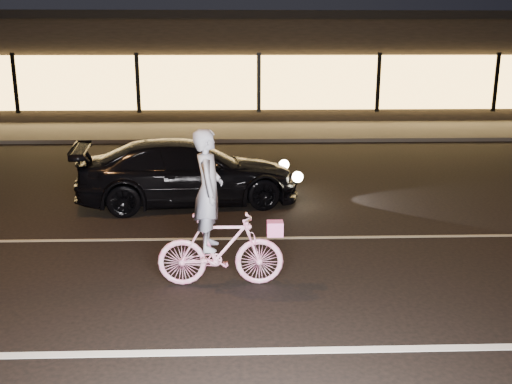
{
  "coord_description": "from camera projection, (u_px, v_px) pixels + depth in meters",
  "views": [
    {
      "loc": [
        -0.82,
        -6.79,
        3.13
      ],
      "look_at": [
        -0.58,
        0.6,
        1.16
      ],
      "focal_mm": 40.0,
      "sensor_mm": 36.0,
      "label": 1
    }
  ],
  "objects": [
    {
      "name": "ground",
      "position": [
        302.0,
        290.0,
        7.39
      ],
      "size": [
        90.0,
        90.0,
        0.0
      ],
      "primitive_type": "plane",
      "color": "black",
      "rests_on": "ground"
    },
    {
      "name": "sidewalk",
      "position": [
        261.0,
        131.0,
        19.93
      ],
      "size": [
        30.0,
        4.0,
        0.12
      ],
      "primitive_type": "cube",
      "color": "#383533",
      "rests_on": "ground"
    },
    {
      "name": "storefront",
      "position": [
        255.0,
        63.0,
        25.15
      ],
      "size": [
        25.4,
        8.42,
        4.2
      ],
      "color": "black",
      "rests_on": "ground"
    },
    {
      "name": "cyclist",
      "position": [
        217.0,
        232.0,
        7.35
      ],
      "size": [
        1.65,
        0.57,
        2.08
      ],
      "rotation": [
        0.0,
        0.0,
        1.57
      ],
      "color": "#EE358C",
      "rests_on": "ground"
    },
    {
      "name": "sedan",
      "position": [
        189.0,
        172.0,
        11.19
      ],
      "size": [
        4.54,
        2.38,
        1.25
      ],
      "rotation": [
        0.0,
        0.0,
        1.72
      ],
      "color": "black",
      "rests_on": "ground"
    },
    {
      "name": "lane_stripe_near",
      "position": [
        318.0,
        350.0,
        5.94
      ],
      "size": [
        60.0,
        0.12,
        0.01
      ],
      "primitive_type": "cube",
      "color": "silver",
      "rests_on": "ground"
    },
    {
      "name": "lane_stripe_far",
      "position": [
        288.0,
        238.0,
        9.32
      ],
      "size": [
        60.0,
        0.1,
        0.01
      ],
      "primitive_type": "cube",
      "color": "gray",
      "rests_on": "ground"
    }
  ]
}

